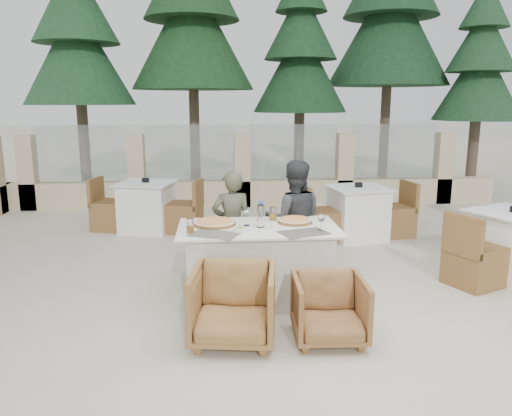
{
  "coord_description": "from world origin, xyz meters",
  "views": [
    {
      "loc": [
        -0.51,
        -4.73,
        1.99
      ],
      "look_at": [
        -0.09,
        0.37,
        0.9
      ],
      "focal_mm": 35.0,
      "sensor_mm": 36.0,
      "label": 1
    }
  ],
  "objects": [
    {
      "name": "pine_mid_right",
      "position": [
        3.8,
        7.8,
        3.4
      ],
      "size": [
        2.99,
        2.99,
        6.8
      ],
      "primitive_type": "cone",
      "color": "#1B4124",
      "rests_on": "ground"
    },
    {
      "name": "wine_glass_centre",
      "position": [
        -0.21,
        0.13,
        0.86
      ],
      "size": [
        0.1,
        0.1,
        0.18
      ],
      "primitive_type": null,
      "rotation": [
        0.0,
        0.0,
        -0.39
      ],
      "color": "silver",
      "rests_on": "dining_table"
    },
    {
      "name": "pizza_right",
      "position": [
        0.3,
        0.21,
        0.79
      ],
      "size": [
        0.43,
        0.43,
        0.05
      ],
      "primitive_type": "cylinder",
      "rotation": [
        0.0,
        0.0,
        0.25
      ],
      "color": "#D8551D",
      "rests_on": "dining_table"
    },
    {
      "name": "olive_dish",
      "position": [
        -0.28,
        -0.09,
        0.79
      ],
      "size": [
        0.12,
        0.12,
        0.04
      ],
      "primitive_type": null,
      "rotation": [
        0.0,
        0.0,
        0.14
      ],
      "color": "silver",
      "rests_on": "dining_table"
    },
    {
      "name": "armchair_far_left",
      "position": [
        -0.43,
        0.63,
        0.28
      ],
      "size": [
        0.75,
        0.77,
        0.57
      ],
      "primitive_type": "imported",
      "rotation": [
        0.0,
        0.0,
        2.86
      ],
      "color": "olive",
      "rests_on": "ground"
    },
    {
      "name": "placemat_near_right",
      "position": [
        0.32,
        -0.2,
        0.77
      ],
      "size": [
        0.52,
        0.43,
        0.0
      ],
      "primitive_type": "cube",
      "rotation": [
        0.0,
        0.0,
        0.32
      ],
      "color": "#56524A",
      "rests_on": "dining_table"
    },
    {
      "name": "pine_far_right",
      "position": [
        5.5,
        6.5,
        2.25
      ],
      "size": [
        1.98,
        1.98,
        4.5
      ],
      "primitive_type": "cone",
      "color": "#214A29",
      "rests_on": "ground"
    },
    {
      "name": "pine_mid_left",
      "position": [
        -1.0,
        7.5,
        3.25
      ],
      "size": [
        2.86,
        2.86,
        6.5
      ],
      "primitive_type": "cone",
      "color": "#1D4520",
      "rests_on": "ground"
    },
    {
      "name": "ground",
      "position": [
        0.0,
        0.0,
        0.0
      ],
      "size": [
        80.0,
        80.0,
        0.0
      ],
      "primitive_type": "plane",
      "color": "beige",
      "rests_on": "ground"
    },
    {
      "name": "diner_right",
      "position": [
        0.35,
        0.63,
        0.69
      ],
      "size": [
        0.71,
        0.57,
        1.37
      ],
      "primitive_type": "imported",
      "rotation": [
        0.0,
        0.0,
        3.05
      ],
      "color": "#35373A",
      "rests_on": "ground"
    },
    {
      "name": "bg_table_b",
      "position": [
        1.57,
        2.31,
        0.39
      ],
      "size": [
        1.75,
        1.06,
        0.77
      ],
      "primitive_type": null,
      "rotation": [
        0.0,
        0.0,
        0.16
      ],
      "color": "white",
      "rests_on": "ground"
    },
    {
      "name": "bg_table_a",
      "position": [
        -1.59,
        3.01,
        0.39
      ],
      "size": [
        1.78,
        1.16,
        0.77
      ],
      "primitive_type": null,
      "rotation": [
        0.0,
        0.0,
        -0.22
      ],
      "color": "white",
      "rests_on": "ground"
    },
    {
      "name": "pizza_left",
      "position": [
        -0.53,
        0.19,
        0.8
      ],
      "size": [
        0.57,
        0.57,
        0.06
      ],
      "primitive_type": "cylinder",
      "rotation": [
        0.0,
        0.0,
        0.43
      ],
      "color": "#C6521B",
      "rests_on": "dining_table"
    },
    {
      "name": "beer_glass_left",
      "position": [
        -0.76,
        -0.11,
        0.84
      ],
      "size": [
        0.07,
        0.07,
        0.14
      ],
      "primitive_type": "cylinder",
      "rotation": [
        0.0,
        0.0,
        0.03
      ],
      "color": "orange",
      "rests_on": "dining_table"
    },
    {
      "name": "bg_table_c",
      "position": [
        2.86,
        0.52,
        0.39
      ],
      "size": [
        1.83,
        1.4,
        0.77
      ],
      "primitive_type": null,
      "rotation": [
        0.0,
        0.0,
        0.41
      ],
      "color": "white",
      "rests_on": "ground"
    },
    {
      "name": "armchair_far_right",
      "position": [
        0.36,
        0.89,
        0.31
      ],
      "size": [
        0.77,
        0.79,
        0.61
      ],
      "primitive_type": "imported",
      "rotation": [
        0.0,
        0.0,
        3.34
      ],
      "color": "brown",
      "rests_on": "ground"
    },
    {
      "name": "pine_far_left",
      "position": [
        -3.5,
        7.0,
        2.75
      ],
      "size": [
        2.42,
        2.42,
        5.5
      ],
      "primitive_type": "cone",
      "color": "#214E2A",
      "rests_on": "ground"
    },
    {
      "name": "armchair_near_left",
      "position": [
        -0.38,
        -0.81,
        0.32
      ],
      "size": [
        0.78,
        0.8,
        0.65
      ],
      "primitive_type": "imported",
      "rotation": [
        0.0,
        0.0,
        -0.14
      ],
      "color": "olive",
      "rests_on": "ground"
    },
    {
      "name": "dining_table",
      "position": [
        -0.09,
        0.07,
        0.39
      ],
      "size": [
        1.6,
        0.9,
        0.77
      ],
      "primitive_type": null,
      "color": "silver",
      "rests_on": "ground"
    },
    {
      "name": "perimeter_wall_far",
      "position": [
        0.0,
        4.8,
        0.8
      ],
      "size": [
        10.0,
        0.34,
        1.6
      ],
      "primitive_type": null,
      "color": "beige",
      "rests_on": "ground"
    },
    {
      "name": "placemat_near_left",
      "position": [
        -0.53,
        -0.18,
        0.77
      ],
      "size": [
        0.53,
        0.46,
        0.0
      ],
      "primitive_type": "cube",
      "rotation": [
        0.0,
        0.0,
        -0.44
      ],
      "color": "#625E54",
      "rests_on": "dining_table"
    },
    {
      "name": "pine_centre",
      "position": [
        1.5,
        7.2,
        2.5
      ],
      "size": [
        2.2,
        2.2,
        5.0
      ],
      "primitive_type": "cone",
      "color": "#1C4223",
      "rests_on": "ground"
    },
    {
      "name": "diner_left",
      "position": [
        -0.34,
        0.73,
        0.62
      ],
      "size": [
        0.49,
        0.35,
        1.25
      ],
      "primitive_type": "imported",
      "rotation": [
        0.0,
        0.0,
        3.25
      ],
      "color": "#4D503A",
      "rests_on": "ground"
    },
    {
      "name": "beer_glass_right",
      "position": [
        0.09,
        0.34,
        0.84
      ],
      "size": [
        0.09,
        0.09,
        0.14
      ],
      "primitive_type": "cylinder",
      "rotation": [
        0.0,
        0.0,
        0.29
      ],
      "color": "orange",
      "rests_on": "dining_table"
    },
    {
      "name": "sand_patch",
      "position": [
        0.0,
        14.0,
        0.01
      ],
      "size": [
        30.0,
        16.0,
        0.01
      ],
      "primitive_type": "cube",
      "color": "beige",
      "rests_on": "ground"
    },
    {
      "name": "water_bottle",
      "position": [
        -0.07,
        0.06,
        0.9
      ],
      "size": [
        0.08,
        0.08,
        0.27
      ],
      "primitive_type": "cylinder",
      "rotation": [
        0.0,
        0.0,
        -0.01
      ],
      "color": "#B1CBE9",
      "rests_on": "dining_table"
    },
    {
      "name": "armchair_near_right",
      "position": [
        0.43,
        -0.86,
        0.28
      ],
      "size": [
        0.62,
        0.63,
        0.56
      ],
      "primitive_type": "imported",
      "rotation": [
        0.0,
        0.0,
        -0.04
      ],
      "color": "brown",
      "rests_on": "ground"
    },
    {
      "name": "wine_glass_corner",
      "position": [
        0.5,
        -0.13,
        0.86
      ],
      "size": [
        0.08,
        0.08,
        0.18
      ],
      "primitive_type": null,
      "rotation": [
        0.0,
        0.0,
        -0.07
      ],
      "color": "white",
      "rests_on": "dining_table"
    }
  ]
}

